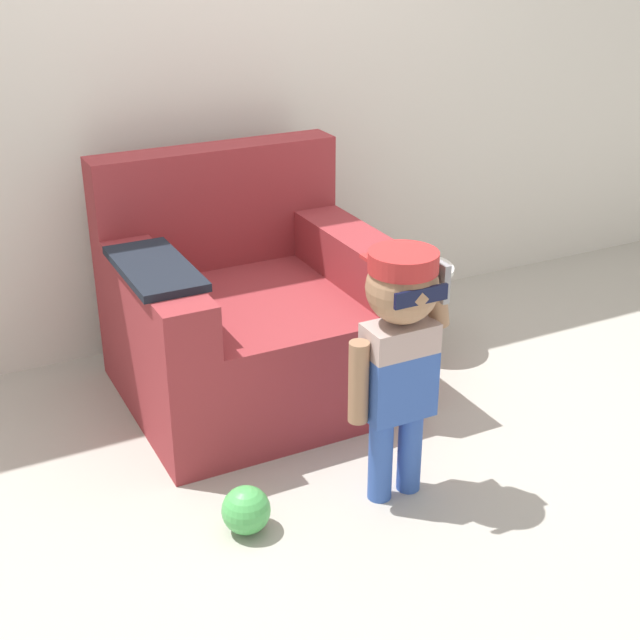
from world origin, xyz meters
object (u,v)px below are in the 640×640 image
object	(u,v)px
armchair	(251,317)
person_child	(400,339)
side_table	(412,299)
toy_ball	(246,510)

from	to	relation	value
armchair	person_child	bearing A→B (deg)	-81.09
armchair	person_child	world-z (taller)	armchair
side_table	toy_ball	bearing A→B (deg)	-143.27
armchair	person_child	size ratio (longest dim) A/B	1.20
armchair	toy_ball	bearing A→B (deg)	-114.51
person_child	side_table	world-z (taller)	person_child
armchair	side_table	bearing A→B (deg)	1.66
person_child	side_table	xyz separation A→B (m)	(0.66, 0.94, -0.36)
side_table	toy_ball	size ratio (longest dim) A/B	2.50
armchair	side_table	distance (m)	0.81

